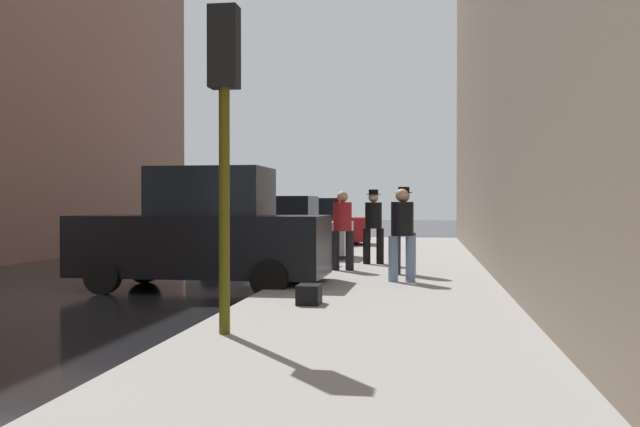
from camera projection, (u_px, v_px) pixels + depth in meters
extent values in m
plane|color=black|center=(9.00, 301.00, 11.56)|extent=(120.00, 120.00, 0.00)
cube|color=gray|center=(379.00, 304.00, 10.68)|extent=(4.00, 40.00, 0.15)
cube|color=black|center=(201.00, 245.00, 13.13)|extent=(4.62, 1.89, 1.10)
cube|color=black|center=(212.00, 192.00, 13.08)|extent=(2.09, 1.59, 0.90)
cylinder|color=black|center=(145.00, 267.00, 14.28)|extent=(0.64, 0.23, 0.64)
cylinder|color=black|center=(103.00, 276.00, 12.46)|extent=(0.64, 0.23, 0.64)
cylinder|color=black|center=(291.00, 269.00, 13.81)|extent=(0.64, 0.23, 0.64)
cylinder|color=black|center=(269.00, 279.00, 11.99)|extent=(0.64, 0.23, 0.64)
cube|color=#B7BABF|center=(272.00, 237.00, 19.14)|extent=(4.24, 1.94, 0.84)
cube|color=black|center=(279.00, 209.00, 19.10)|extent=(1.93, 1.61, 0.70)
cylinder|color=black|center=(233.00, 248.00, 20.29)|extent=(0.65, 0.24, 0.64)
cylinder|color=black|center=(212.00, 253.00, 18.48)|extent=(0.65, 0.24, 0.64)
cylinder|color=black|center=(327.00, 249.00, 19.82)|extent=(0.65, 0.24, 0.64)
cylinder|color=black|center=(316.00, 254.00, 18.01)|extent=(0.65, 0.24, 0.64)
cube|color=#B2191E|center=(310.00, 229.00, 25.59)|extent=(4.24, 1.92, 0.84)
cube|color=black|center=(316.00, 208.00, 25.54)|extent=(1.92, 1.60, 0.70)
cylinder|color=black|center=(279.00, 238.00, 26.73)|extent=(0.64, 0.23, 0.64)
cylinder|color=black|center=(267.00, 240.00, 24.91)|extent=(0.64, 0.23, 0.64)
cylinder|color=black|center=(351.00, 238.00, 26.27)|extent=(0.64, 0.23, 0.64)
cylinder|color=black|center=(345.00, 241.00, 24.46)|extent=(0.64, 0.23, 0.64)
cylinder|color=red|center=(328.00, 254.00, 16.54)|extent=(0.22, 0.22, 0.55)
sphere|color=red|center=(328.00, 240.00, 16.54)|extent=(0.20, 0.20, 0.20)
cylinder|color=red|center=(321.00, 252.00, 16.56)|extent=(0.10, 0.09, 0.09)
cylinder|color=red|center=(335.00, 253.00, 16.52)|extent=(0.10, 0.09, 0.09)
cylinder|color=#514C0F|center=(224.00, 170.00, 7.82)|extent=(0.12, 0.12, 3.60)
cube|color=black|center=(224.00, 47.00, 7.80)|extent=(0.32, 0.24, 0.90)
sphere|color=red|center=(227.00, 25.00, 7.93)|extent=(0.14, 0.14, 0.14)
sphere|color=yellow|center=(227.00, 50.00, 7.93)|extent=(0.14, 0.14, 0.14)
sphere|color=green|center=(227.00, 75.00, 7.93)|extent=(0.14, 0.14, 0.14)
cylinder|color=#333338|center=(396.00, 253.00, 14.50)|extent=(0.23, 0.23, 0.85)
cylinder|color=#333338|center=(411.00, 254.00, 14.37)|extent=(0.23, 0.23, 0.85)
cylinder|color=#4C5156|center=(404.00, 217.00, 14.43)|extent=(0.50, 0.50, 0.62)
sphere|color=tan|center=(404.00, 196.00, 14.42)|extent=(0.24, 0.24, 0.24)
cylinder|color=black|center=(404.00, 193.00, 14.42)|extent=(0.34, 0.34, 0.02)
cylinder|color=black|center=(404.00, 190.00, 14.42)|extent=(0.23, 0.23, 0.11)
cylinder|color=black|center=(367.00, 246.00, 16.99)|extent=(0.20, 0.20, 0.85)
cylinder|color=black|center=(380.00, 246.00, 16.98)|extent=(0.20, 0.20, 0.85)
cylinder|color=black|center=(373.00, 215.00, 16.98)|extent=(0.45, 0.45, 0.62)
sphere|color=beige|center=(373.00, 197.00, 16.97)|extent=(0.24, 0.24, 0.24)
cylinder|color=black|center=(373.00, 194.00, 16.97)|extent=(0.34, 0.34, 0.02)
cylinder|color=black|center=(373.00, 192.00, 16.97)|extent=(0.23, 0.23, 0.11)
cylinder|color=#728CB2|center=(410.00, 259.00, 13.02)|extent=(0.20, 0.20, 0.85)
cylinder|color=#728CB2|center=(393.00, 259.00, 13.11)|extent=(0.20, 0.20, 0.85)
cylinder|color=black|center=(402.00, 219.00, 13.05)|extent=(0.45, 0.45, 0.62)
sphere|color=tan|center=(402.00, 195.00, 13.05)|extent=(0.24, 0.24, 0.24)
cylinder|color=black|center=(350.00, 251.00, 15.31)|extent=(0.20, 0.20, 0.85)
cylinder|color=black|center=(335.00, 250.00, 15.39)|extent=(0.20, 0.20, 0.85)
cylinder|color=#A51E23|center=(342.00, 217.00, 15.34)|extent=(0.45, 0.45, 0.62)
sphere|color=tan|center=(342.00, 197.00, 15.34)|extent=(0.24, 0.24, 0.24)
cube|color=black|center=(309.00, 294.00, 10.15)|extent=(0.32, 0.44, 0.28)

